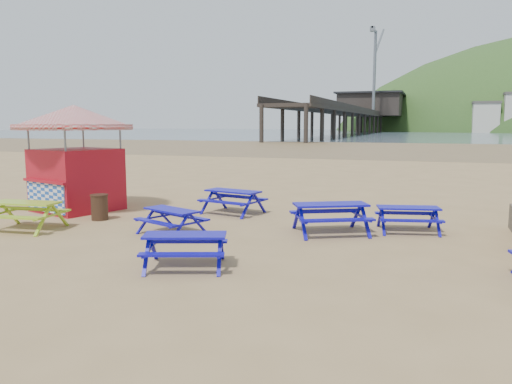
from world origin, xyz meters
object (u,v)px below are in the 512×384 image
at_px(picnic_table_blue_b, 408,219).
at_px(picnic_table_blue_a, 233,202).
at_px(picnic_table_yellow, 26,216).
at_px(litter_bin, 100,207).
at_px(ice_cream_kiosk, 75,145).

bearing_deg(picnic_table_blue_b, picnic_table_blue_a, 156.63).
bearing_deg(picnic_table_yellow, litter_bin, 54.30).
height_order(ice_cream_kiosk, litter_bin, ice_cream_kiosk).
distance_m(picnic_table_blue_a, litter_bin, 4.29).
bearing_deg(litter_bin, picnic_table_yellow, -118.95).
bearing_deg(litter_bin, picnic_table_blue_a, 34.86).
bearing_deg(picnic_table_blue_a, ice_cream_kiosk, -154.60).
relative_size(picnic_table_blue_a, picnic_table_yellow, 1.04).
bearing_deg(picnic_table_blue_b, litter_bin, 175.70).
height_order(picnic_table_blue_b, picnic_table_yellow, picnic_table_yellow).
height_order(picnic_table_yellow, litter_bin, litter_bin).
xyz_separation_m(picnic_table_blue_a, ice_cream_kiosk, (-5.35, -1.21, 1.89)).
bearing_deg(picnic_table_blue_b, picnic_table_yellow, -175.02).
distance_m(picnic_table_blue_b, litter_bin, 9.31).
bearing_deg(picnic_table_yellow, ice_cream_kiosk, 96.79).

